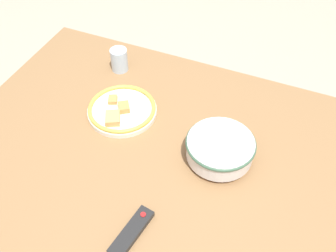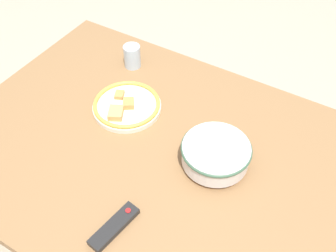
{
  "view_description": "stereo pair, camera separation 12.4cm",
  "coord_description": "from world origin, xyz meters",
  "px_view_note": "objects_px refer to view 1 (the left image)",
  "views": [
    {
      "loc": [
        -0.36,
        0.76,
        1.72
      ],
      "look_at": [
        -0.01,
        -0.08,
        0.74
      ],
      "focal_mm": 42.0,
      "sensor_mm": 36.0,
      "label": 1
    },
    {
      "loc": [
        -0.47,
        0.7,
        1.72
      ],
      "look_at": [
        -0.01,
        -0.08,
        0.74
      ],
      "focal_mm": 42.0,
      "sensor_mm": 36.0,
      "label": 2
    }
  ],
  "objects_px": {
    "food_plate": "(122,110)",
    "drinking_glass": "(119,60)",
    "noodle_bowl": "(220,148)",
    "tv_remote": "(132,232)"
  },
  "relations": [
    {
      "from": "food_plate",
      "to": "drinking_glass",
      "type": "distance_m",
      "value": 0.26
    },
    {
      "from": "noodle_bowl",
      "to": "tv_remote",
      "type": "distance_m",
      "value": 0.39
    },
    {
      "from": "food_plate",
      "to": "noodle_bowl",
      "type": "bearing_deg",
      "value": 171.15
    },
    {
      "from": "food_plate",
      "to": "drinking_glass",
      "type": "xyz_separation_m",
      "value": [
        0.12,
        -0.22,
        0.03
      ]
    },
    {
      "from": "drinking_glass",
      "to": "noodle_bowl",
      "type": "bearing_deg",
      "value": 151.14
    },
    {
      "from": "noodle_bowl",
      "to": "food_plate",
      "type": "height_order",
      "value": "noodle_bowl"
    },
    {
      "from": "noodle_bowl",
      "to": "drinking_glass",
      "type": "xyz_separation_m",
      "value": [
        0.52,
        -0.28,
        -0.0
      ]
    },
    {
      "from": "food_plate",
      "to": "drinking_glass",
      "type": "height_order",
      "value": "drinking_glass"
    },
    {
      "from": "noodle_bowl",
      "to": "tv_remote",
      "type": "bearing_deg",
      "value": 68.3
    },
    {
      "from": "tv_remote",
      "to": "drinking_glass",
      "type": "xyz_separation_m",
      "value": [
        0.37,
        -0.64,
        0.04
      ]
    }
  ]
}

